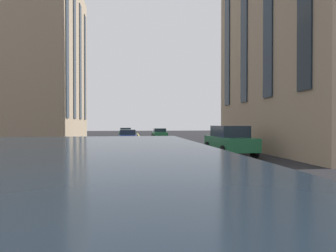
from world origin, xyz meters
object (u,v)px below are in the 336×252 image
at_px(car_blue_trailing, 128,137).
at_px(car_green_far, 229,140).
at_px(car_green_parked_b, 126,132).
at_px(car_green_near, 160,133).

bearing_deg(car_blue_trailing, car_green_far, -149.07).
bearing_deg(car_green_far, car_green_parked_b, 16.48).
bearing_deg(car_green_near, car_blue_trailing, 154.89).
xyz_separation_m(car_blue_trailing, car_green_near, (9.00, -4.22, 0.00)).
bearing_deg(car_green_near, car_green_parked_b, 50.83).
xyz_separation_m(car_green_parked_b, car_green_far, (-23.77, -7.03, 0.27)).
relative_size(car_blue_trailing, car_green_near, 0.89).
bearing_deg(car_green_parked_b, car_green_near, -129.17).
bearing_deg(car_green_parked_b, car_blue_trailing, -177.88).
distance_m(car_blue_trailing, car_green_near, 9.94).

